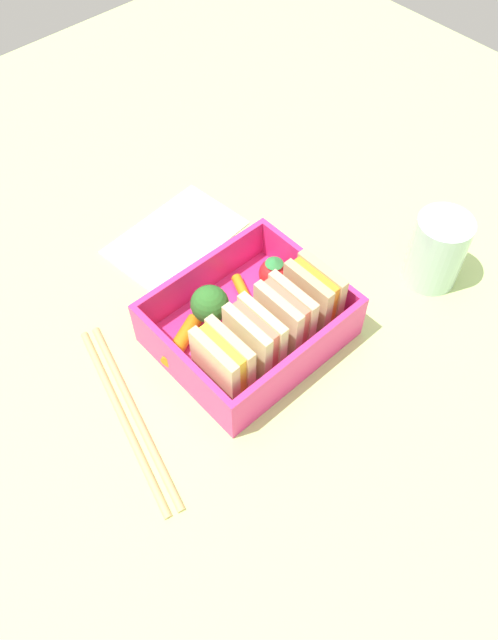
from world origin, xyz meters
TOP-DOWN VIEW (x-y plane):
  - ground_plane at (0.00, 0.00)cm, footprint 120.00×120.00cm
  - bento_tray at (0.00, 0.00)cm, footprint 16.60×14.07cm
  - bento_rim at (0.00, 0.00)cm, footprint 16.60×14.07cm
  - sandwich_left at (-5.55, 2.76)cm, footprint 2.66×5.52cm
  - sandwich_center_left at (-1.85, 2.76)cm, footprint 2.66×5.52cm
  - sandwich_center at (1.85, 2.76)cm, footprint 2.66×5.52cm
  - sandwich_center_right at (5.55, 2.76)cm, footprint 2.66×5.52cm
  - strawberry_far_left at (-5.63, -2.54)cm, footprint 3.02×3.02cm
  - carrot_stick_far_left at (-2.17, -2.96)cm, footprint 2.84×5.13cm
  - broccoli_floret at (2.17, -3.00)cm, footprint 3.60×3.60cm
  - carrot_stick_left at (5.82, -2.87)cm, footprint 5.56×3.48cm
  - chopstick_pair at (13.59, -0.95)cm, footprint 6.82×20.16cm
  - drinking_glass at (-18.90, 6.91)cm, footprint 5.50×5.50cm
  - folded_napkin at (-2.89, -15.07)cm, footprint 14.97×10.52cm

SIDE VIEW (x-z plane):
  - ground_plane at x=0.00cm, z-range -2.00..0.00cm
  - folded_napkin at x=-2.89cm, z-range 0.00..0.40cm
  - chopstick_pair at x=13.59cm, z-range 0.00..0.70cm
  - bento_tray at x=0.00cm, z-range 0.00..1.20cm
  - carrot_stick_far_left at x=-2.17cm, z-range 1.20..2.21cm
  - carrot_stick_left at x=5.82cm, z-range 1.20..2.65cm
  - strawberry_far_left at x=-5.63cm, z-range 1.02..4.64cm
  - bento_rim at x=0.00cm, z-range 1.20..5.36cm
  - drinking_glass at x=-18.90cm, z-range 0.00..7.85cm
  - broccoli_floret at x=2.17cm, z-range 1.67..6.43cm
  - sandwich_left at x=-5.55cm, z-range 1.20..7.51cm
  - sandwich_center_left at x=-1.85cm, z-range 1.20..7.51cm
  - sandwich_center at x=1.85cm, z-range 1.20..7.51cm
  - sandwich_center_right at x=5.55cm, z-range 1.20..7.51cm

